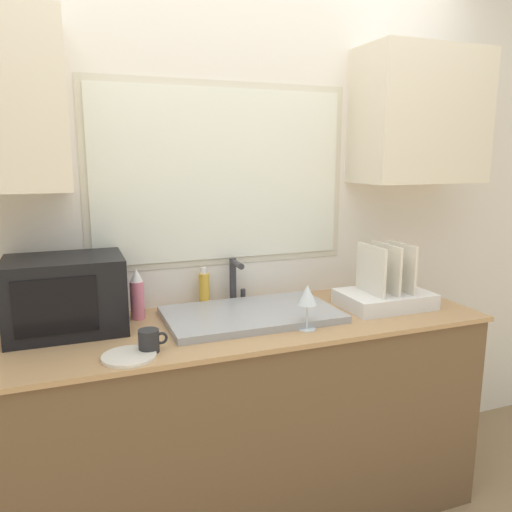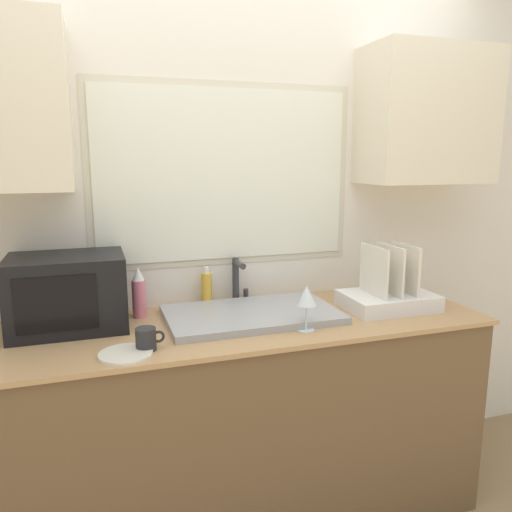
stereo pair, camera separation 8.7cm
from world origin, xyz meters
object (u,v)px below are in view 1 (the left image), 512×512
wine_glass (307,296)px  spray_bottle (137,295)px  soap_bottle (204,289)px  microwave (66,295)px  faucet (235,278)px  mug_near_sink (149,341)px  dish_rack (385,293)px

wine_glass → spray_bottle: bearing=148.2°
spray_bottle → soap_bottle: (0.31, 0.07, -0.02)m
microwave → soap_bottle: 0.61m
faucet → mug_near_sink: (-0.47, -0.46, -0.08)m
faucet → soap_bottle: size_ratio=1.17×
microwave → dish_rack: (1.36, -0.16, -0.09)m
mug_near_sink → wine_glass: bearing=0.9°
faucet → microwave: 0.75m
wine_glass → faucet: bearing=108.7°
microwave → spray_bottle: bearing=12.1°
microwave → spray_bottle: microwave is taller
faucet → wine_glass: bearing=-71.3°
microwave → faucet: bearing=9.9°
spray_bottle → mug_near_sink: 0.39m
microwave → dish_rack: bearing=-6.9°
microwave → mug_near_sink: (0.27, -0.33, -0.11)m
faucet → wine_glass: (0.15, -0.45, 0.01)m
spray_bottle → faucet: bearing=8.5°
soap_bottle → wine_glass: bearing=-56.6°
dish_rack → soap_bottle: bearing=158.8°
dish_rack → soap_bottle: (-0.77, 0.30, 0.02)m
spray_bottle → wine_glass: bearing=-31.8°
dish_rack → spray_bottle: 1.10m
faucet → spray_bottle: 0.46m
mug_near_sink → soap_bottle: bearing=55.1°
wine_glass → mug_near_sink: bearing=-179.1°
faucet → wine_glass: size_ratio=1.17×
soap_bottle → mug_near_sink: (-0.32, -0.46, -0.04)m
mug_near_sink → dish_rack: bearing=8.5°
mug_near_sink → microwave: bearing=129.1°
dish_rack → mug_near_sink: 1.11m
microwave → wine_glass: (0.89, -0.32, -0.01)m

